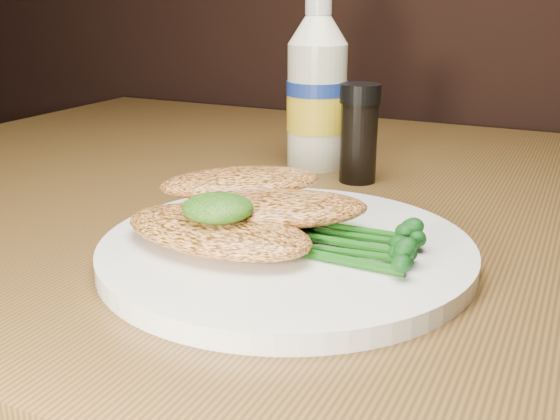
% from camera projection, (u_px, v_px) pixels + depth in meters
% --- Properties ---
extents(plate, '(0.28, 0.28, 0.01)m').
position_uv_depth(plate, '(286.00, 250.00, 0.48)').
color(plate, white).
rests_on(plate, dining_table).
extents(chicken_front, '(0.16, 0.09, 0.02)m').
position_uv_depth(chicken_front, '(217.00, 231.00, 0.47)').
color(chicken_front, '#FA9A4F').
rests_on(chicken_front, plate).
extents(chicken_mid, '(0.16, 0.13, 0.02)m').
position_uv_depth(chicken_mid, '(271.00, 208.00, 0.49)').
color(chicken_mid, '#FA9A4F').
rests_on(chicken_mid, plate).
extents(chicken_back, '(0.14, 0.14, 0.02)m').
position_uv_depth(chicken_back, '(241.00, 182.00, 0.53)').
color(chicken_back, '#FA9A4F').
rests_on(chicken_back, plate).
extents(pesto_front, '(0.06, 0.05, 0.02)m').
position_uv_depth(pesto_front, '(218.00, 208.00, 0.46)').
color(pesto_front, black).
rests_on(pesto_front, chicken_front).
extents(broccolini_bundle, '(0.14, 0.11, 0.02)m').
position_uv_depth(broccolini_bundle, '(339.00, 237.00, 0.46)').
color(broccolini_bundle, '#165212').
rests_on(broccolini_bundle, plate).
extents(mayo_bottle, '(0.07, 0.07, 0.19)m').
position_uv_depth(mayo_bottle, '(317.00, 82.00, 0.71)').
color(mayo_bottle, '#F3F1CE').
rests_on(mayo_bottle, dining_table).
extents(pepper_grinder, '(0.05, 0.05, 0.10)m').
position_uv_depth(pepper_grinder, '(359.00, 134.00, 0.67)').
color(pepper_grinder, black).
rests_on(pepper_grinder, dining_table).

